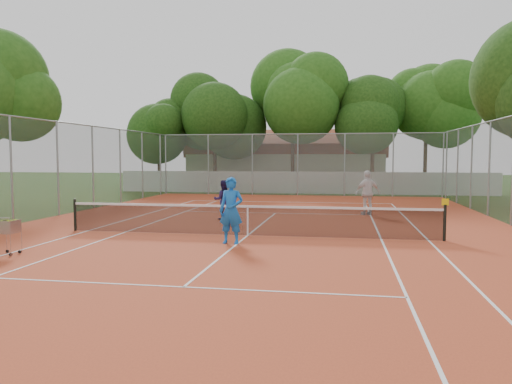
% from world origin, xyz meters
% --- Properties ---
extents(ground, '(120.00, 120.00, 0.00)m').
position_xyz_m(ground, '(0.00, 0.00, 0.00)').
color(ground, '#1A390F').
rests_on(ground, ground).
extents(court_pad, '(18.00, 34.00, 0.02)m').
position_xyz_m(court_pad, '(0.00, 0.00, 0.01)').
color(court_pad, '#B74423').
rests_on(court_pad, ground).
extents(court_lines, '(10.98, 23.78, 0.01)m').
position_xyz_m(court_lines, '(0.00, 0.00, 0.02)').
color(court_lines, white).
rests_on(court_lines, court_pad).
extents(tennis_net, '(11.88, 0.10, 0.98)m').
position_xyz_m(tennis_net, '(0.00, 0.00, 0.51)').
color(tennis_net, black).
rests_on(tennis_net, court_pad).
extents(perimeter_fence, '(18.00, 34.00, 4.00)m').
position_xyz_m(perimeter_fence, '(0.00, 0.00, 2.00)').
color(perimeter_fence, slate).
rests_on(perimeter_fence, ground).
extents(boundary_wall, '(26.00, 0.30, 1.50)m').
position_xyz_m(boundary_wall, '(0.00, 19.00, 0.75)').
color(boundary_wall, silver).
rests_on(boundary_wall, ground).
extents(clubhouse, '(16.40, 9.00, 4.40)m').
position_xyz_m(clubhouse, '(-2.00, 29.00, 2.20)').
color(clubhouse, beige).
rests_on(clubhouse, ground).
extents(tropical_trees, '(29.00, 19.00, 10.00)m').
position_xyz_m(tropical_trees, '(0.00, 22.00, 5.00)').
color(tropical_trees, '#16370D').
rests_on(tropical_trees, ground).
extents(player_near, '(0.74, 0.52, 1.91)m').
position_xyz_m(player_near, '(-0.18, -1.53, 0.98)').
color(player_near, blue).
rests_on(player_near, court_pad).
extents(player_far_left, '(0.91, 0.80, 1.57)m').
position_xyz_m(player_far_left, '(-1.73, 3.82, 0.81)').
color(player_far_left, '#1D1644').
rests_on(player_far_left, court_pad).
extents(player_far_right, '(1.22, 0.89, 1.92)m').
position_xyz_m(player_far_right, '(3.99, 6.49, 0.98)').
color(player_far_right, silver).
rests_on(player_far_right, court_pad).
extents(ball_hopper, '(0.50, 0.50, 0.98)m').
position_xyz_m(ball_hopper, '(-5.38, -4.15, 0.51)').
color(ball_hopper, '#B3B3BA').
rests_on(ball_hopper, court_pad).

